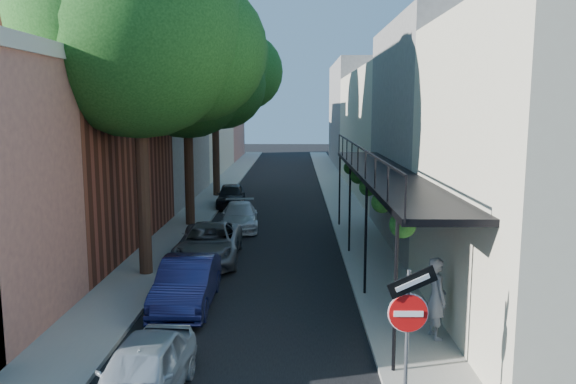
{
  "coord_description": "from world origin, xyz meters",
  "views": [
    {
      "loc": [
        1.23,
        -8.2,
        5.61
      ],
      "look_at": [
        0.97,
        10.53,
        2.8
      ],
      "focal_mm": 35.0,
      "sensor_mm": 36.0,
      "label": 1
    }
  ],
  "objects_px": {
    "oak_mid": "(196,76)",
    "parked_car_c": "(209,243)",
    "parked_car_d": "(240,216)",
    "pedestrian": "(436,298)",
    "parked_car_a": "(143,372)",
    "parked_car_e": "(231,195)",
    "oak_near": "(153,37)",
    "parked_car_b": "(187,283)",
    "oak_far": "(222,65)",
    "sign_post": "(408,319)"
  },
  "relations": [
    {
      "from": "parked_car_d",
      "to": "parked_car_e",
      "type": "bearing_deg",
      "value": 95.49
    },
    {
      "from": "oak_mid",
      "to": "oak_far",
      "type": "relative_size",
      "value": 0.86
    },
    {
      "from": "oak_far",
      "to": "parked_car_b",
      "type": "relative_size",
      "value": 2.86
    },
    {
      "from": "oak_far",
      "to": "parked_car_a",
      "type": "height_order",
      "value": "oak_far"
    },
    {
      "from": "parked_car_b",
      "to": "pedestrian",
      "type": "distance_m",
      "value": 6.89
    },
    {
      "from": "oak_near",
      "to": "parked_car_e",
      "type": "relative_size",
      "value": 2.95
    },
    {
      "from": "pedestrian",
      "to": "parked_car_e",
      "type": "bearing_deg",
      "value": 9.61
    },
    {
      "from": "parked_car_b",
      "to": "oak_near",
      "type": "bearing_deg",
      "value": 114.97
    },
    {
      "from": "parked_car_b",
      "to": "parked_car_e",
      "type": "xyz_separation_m",
      "value": [
        -0.62,
        16.31,
        -0.03
      ]
    },
    {
      "from": "oak_mid",
      "to": "parked_car_e",
      "type": "height_order",
      "value": "oak_mid"
    },
    {
      "from": "parked_car_b",
      "to": "parked_car_c",
      "type": "height_order",
      "value": "parked_car_b"
    },
    {
      "from": "parked_car_e",
      "to": "pedestrian",
      "type": "height_order",
      "value": "pedestrian"
    },
    {
      "from": "sign_post",
      "to": "parked_car_d",
      "type": "height_order",
      "value": "sign_post"
    },
    {
      "from": "oak_near",
      "to": "oak_mid",
      "type": "distance_m",
      "value": 8.01
    },
    {
      "from": "oak_mid",
      "to": "parked_car_d",
      "type": "height_order",
      "value": "oak_mid"
    },
    {
      "from": "parked_car_b",
      "to": "parked_car_c",
      "type": "relative_size",
      "value": 0.86
    },
    {
      "from": "sign_post",
      "to": "oak_mid",
      "type": "distance_m",
      "value": 19.14
    },
    {
      "from": "sign_post",
      "to": "parked_car_c",
      "type": "height_order",
      "value": "sign_post"
    },
    {
      "from": "oak_mid",
      "to": "parked_car_e",
      "type": "distance_m",
      "value": 8.29
    },
    {
      "from": "parked_car_d",
      "to": "sign_post",
      "type": "bearing_deg",
      "value": -79.54
    },
    {
      "from": "sign_post",
      "to": "oak_near",
      "type": "relative_size",
      "value": 0.26
    },
    {
      "from": "oak_mid",
      "to": "parked_car_e",
      "type": "bearing_deg",
      "value": 79.74
    },
    {
      "from": "parked_car_a",
      "to": "parked_car_d",
      "type": "bearing_deg",
      "value": 92.75
    },
    {
      "from": "parked_car_a",
      "to": "parked_car_b",
      "type": "relative_size",
      "value": 0.87
    },
    {
      "from": "parked_car_c",
      "to": "pedestrian",
      "type": "height_order",
      "value": "pedestrian"
    },
    {
      "from": "oak_near",
      "to": "parked_car_d",
      "type": "xyz_separation_m",
      "value": [
        1.97,
        7.28,
        -7.28
      ]
    },
    {
      "from": "parked_car_c",
      "to": "parked_car_d",
      "type": "relative_size",
      "value": 1.18
    },
    {
      "from": "oak_mid",
      "to": "parked_car_b",
      "type": "height_order",
      "value": "oak_mid"
    },
    {
      "from": "oak_mid",
      "to": "parked_car_d",
      "type": "distance_m",
      "value": 6.8
    },
    {
      "from": "sign_post",
      "to": "parked_car_a",
      "type": "xyz_separation_m",
      "value": [
        -4.85,
        0.85,
        -1.42
      ]
    },
    {
      "from": "oak_near",
      "to": "parked_car_d",
      "type": "distance_m",
      "value": 10.48
    },
    {
      "from": "sign_post",
      "to": "parked_car_c",
      "type": "xyz_separation_m",
      "value": [
        -5.13,
        10.95,
        -1.36
      ]
    },
    {
      "from": "sign_post",
      "to": "oak_far",
      "type": "distance_m",
      "value": 27.8
    },
    {
      "from": "parked_car_b",
      "to": "parked_car_a",
      "type": "bearing_deg",
      "value": -88.83
    },
    {
      "from": "parked_car_a",
      "to": "oak_far",
      "type": "bearing_deg",
      "value": 97.54
    },
    {
      "from": "sign_post",
      "to": "parked_car_d",
      "type": "relative_size",
      "value": 0.73
    },
    {
      "from": "sign_post",
      "to": "parked_car_e",
      "type": "height_order",
      "value": "sign_post"
    },
    {
      "from": "parked_car_b",
      "to": "parked_car_d",
      "type": "distance_m",
      "value": 10.44
    },
    {
      "from": "parked_car_d",
      "to": "pedestrian",
      "type": "height_order",
      "value": "pedestrian"
    },
    {
      "from": "oak_far",
      "to": "parked_car_c",
      "type": "relative_size",
      "value": 2.45
    },
    {
      "from": "parked_car_a",
      "to": "pedestrian",
      "type": "relative_size",
      "value": 1.83
    },
    {
      "from": "oak_far",
      "to": "parked_car_b",
      "type": "bearing_deg",
      "value": -85.75
    },
    {
      "from": "pedestrian",
      "to": "parked_car_a",
      "type": "bearing_deg",
      "value": 103.77
    },
    {
      "from": "oak_far",
      "to": "parked_car_c",
      "type": "bearing_deg",
      "value": -84.85
    },
    {
      "from": "parked_car_b",
      "to": "parked_car_d",
      "type": "bearing_deg",
      "value": 86.85
    },
    {
      "from": "parked_car_c",
      "to": "parked_car_e",
      "type": "distance_m",
      "value": 11.51
    },
    {
      "from": "oak_mid",
      "to": "parked_car_c",
      "type": "height_order",
      "value": "oak_mid"
    },
    {
      "from": "sign_post",
      "to": "parked_car_b",
      "type": "distance_m",
      "value": 8.04
    },
    {
      "from": "parked_car_d",
      "to": "parked_car_a",
      "type": "bearing_deg",
      "value": -95.97
    },
    {
      "from": "oak_mid",
      "to": "parked_car_a",
      "type": "bearing_deg",
      "value": -83.99
    }
  ]
}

